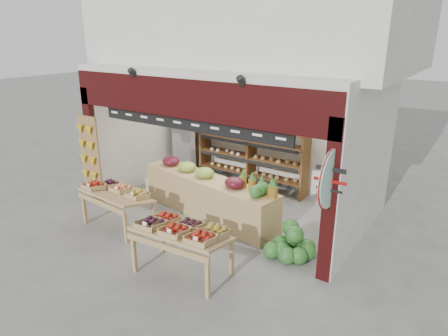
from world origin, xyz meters
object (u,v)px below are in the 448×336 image
back_shelving (252,142)px  cardboard_stack (165,183)px  display_table_right (182,231)px  mid_counter (208,195)px  refrigerator (189,147)px  display_table_left (116,192)px  watermelon_pile (291,246)px

back_shelving → cardboard_stack: 2.38m
cardboard_stack → display_table_right: bearing=-43.3°
cardboard_stack → mid_counter: size_ratio=0.29×
back_shelving → cardboard_stack: back_shelving is taller
cardboard_stack → back_shelving: bearing=43.5°
refrigerator → cardboard_stack: refrigerator is taller
back_shelving → display_table_left: back_shelving is taller
watermelon_pile → refrigerator: bearing=150.4°
cardboard_stack → display_table_right: 3.67m
back_shelving → refrigerator: back_shelving is taller
back_shelving → display_table_right: back_shelving is taller
refrigerator → display_table_left: (0.69, -3.21, -0.09)m
refrigerator → cardboard_stack: (0.28, -1.33, -0.57)m
back_shelving → refrigerator: size_ratio=1.85×
back_shelving → watermelon_pile: size_ratio=3.53×
display_table_right → refrigerator: bearing=127.4°
mid_counter → watermelon_pile: mid_counter is taller
back_shelving → display_table_left: 3.60m
refrigerator → watermelon_pile: bearing=-44.4°
cardboard_stack → display_table_left: size_ratio=0.66×
refrigerator → mid_counter: bearing=-57.5°
mid_counter → cardboard_stack: bearing=163.7°
display_table_right → display_table_left: bearing=164.6°
refrigerator → watermelon_pile: 4.84m
display_table_right → cardboard_stack: bearing=136.7°
back_shelving → display_table_left: bearing=-109.2°
display_table_right → watermelon_pile: display_table_right is taller
mid_counter → refrigerator: bearing=137.2°
back_shelving → cardboard_stack: size_ratio=2.96×
cardboard_stack → mid_counter: (1.69, -0.50, 0.25)m
mid_counter → display_table_right: bearing=-64.6°
mid_counter → watermelon_pile: bearing=-13.9°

